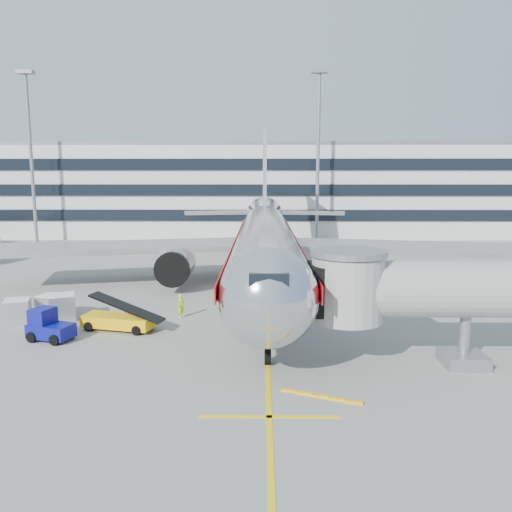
{
  "coord_description": "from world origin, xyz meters",
  "views": [
    {
      "loc": [
        -0.32,
        -33.71,
        10.0
      ],
      "look_at": [
        -0.78,
        4.22,
        4.0
      ],
      "focal_mm": 35.0,
      "sensor_mm": 36.0,
      "label": 1
    }
  ],
  "objects_px": {
    "baggage_tug": "(48,326)",
    "cargo_container_front": "(62,307)",
    "cargo_container_left": "(51,306)",
    "cargo_container_right": "(18,311)",
    "main_jet": "(266,241)",
    "belt_loader": "(119,320)",
    "ramp_worker": "(181,306)"
  },
  "relations": [
    {
      "from": "belt_loader",
      "to": "baggage_tug",
      "type": "distance_m",
      "value": 4.32
    },
    {
      "from": "cargo_container_right",
      "to": "belt_loader",
      "type": "bearing_deg",
      "value": -10.26
    },
    {
      "from": "baggage_tug",
      "to": "main_jet",
      "type": "bearing_deg",
      "value": 49.39
    },
    {
      "from": "main_jet",
      "to": "cargo_container_right",
      "type": "relative_size",
      "value": 25.38
    },
    {
      "from": "main_jet",
      "to": "ramp_worker",
      "type": "xyz_separation_m",
      "value": [
        -6.13,
        -10.69,
        -3.38
      ]
    },
    {
      "from": "main_jet",
      "to": "baggage_tug",
      "type": "distance_m",
      "value": 21.08
    },
    {
      "from": "baggage_tug",
      "to": "cargo_container_front",
      "type": "relative_size",
      "value": 1.33
    },
    {
      "from": "belt_loader",
      "to": "cargo_container_front",
      "type": "xyz_separation_m",
      "value": [
        -4.63,
        2.27,
        0.24
      ]
    },
    {
      "from": "baggage_tug",
      "to": "ramp_worker",
      "type": "relative_size",
      "value": 1.76
    },
    {
      "from": "cargo_container_left",
      "to": "cargo_container_front",
      "type": "height_order",
      "value": "cargo_container_front"
    },
    {
      "from": "belt_loader",
      "to": "cargo_container_left",
      "type": "bearing_deg",
      "value": 152.92
    },
    {
      "from": "main_jet",
      "to": "belt_loader",
      "type": "relative_size",
      "value": 9.93
    },
    {
      "from": "cargo_container_left",
      "to": "cargo_container_right",
      "type": "bearing_deg",
      "value": -135.45
    },
    {
      "from": "belt_loader",
      "to": "ramp_worker",
      "type": "distance_m",
      "value": 4.72
    },
    {
      "from": "main_jet",
      "to": "belt_loader",
      "type": "height_order",
      "value": "main_jet"
    },
    {
      "from": "main_jet",
      "to": "cargo_container_left",
      "type": "distance_m",
      "value": 19.17
    },
    {
      "from": "belt_loader",
      "to": "cargo_container_front",
      "type": "height_order",
      "value": "belt_loader"
    },
    {
      "from": "belt_loader",
      "to": "baggage_tug",
      "type": "relative_size",
      "value": 1.71
    },
    {
      "from": "main_jet",
      "to": "ramp_worker",
      "type": "relative_size",
      "value": 29.83
    },
    {
      "from": "cargo_container_right",
      "to": "ramp_worker",
      "type": "xyz_separation_m",
      "value": [
        11.03,
        1.61,
        -0.01
      ]
    },
    {
      "from": "main_jet",
      "to": "cargo_container_front",
      "type": "bearing_deg",
      "value": -141.8
    },
    {
      "from": "cargo_container_front",
      "to": "baggage_tug",
      "type": "bearing_deg",
      "value": -78.55
    },
    {
      "from": "cargo_container_left",
      "to": "ramp_worker",
      "type": "height_order",
      "value": "ramp_worker"
    },
    {
      "from": "belt_loader",
      "to": "ramp_worker",
      "type": "xyz_separation_m",
      "value": [
        3.68,
        2.94,
        0.17
      ]
    },
    {
      "from": "cargo_container_right",
      "to": "cargo_container_front",
      "type": "distance_m",
      "value": 2.87
    },
    {
      "from": "main_jet",
      "to": "cargo_container_left",
      "type": "bearing_deg",
      "value": -145.41
    },
    {
      "from": "main_jet",
      "to": "belt_loader",
      "type": "distance_m",
      "value": 17.17
    },
    {
      "from": "cargo_container_front",
      "to": "cargo_container_left",
      "type": "bearing_deg",
      "value": 149.1
    },
    {
      "from": "cargo_container_front",
      "to": "ramp_worker",
      "type": "height_order",
      "value": "cargo_container_front"
    },
    {
      "from": "cargo_container_right",
      "to": "cargo_container_front",
      "type": "relative_size",
      "value": 0.89
    },
    {
      "from": "belt_loader",
      "to": "baggage_tug",
      "type": "xyz_separation_m",
      "value": [
        -3.73,
        -2.16,
        0.19
      ]
    },
    {
      "from": "ramp_worker",
      "to": "baggage_tug",
      "type": "bearing_deg",
      "value": 152.11
    }
  ]
}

